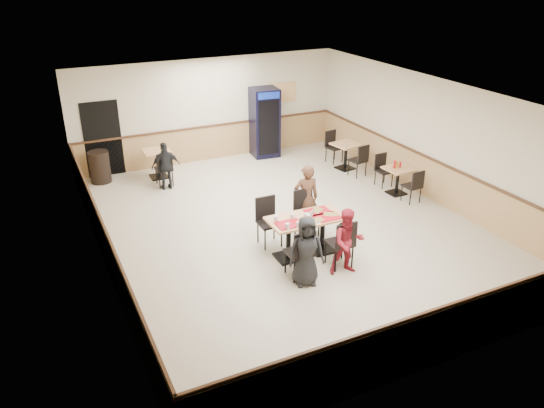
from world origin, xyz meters
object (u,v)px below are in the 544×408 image
diner_woman_left (306,251)px  pepsi_cooler (265,122)px  lone_diner (166,166)px  side_table_far (346,152)px  diner_man_opposite (306,198)px  side_table_near (398,177)px  diner_woman_right (348,242)px  main_table (306,230)px  back_table (158,160)px  trash_bin (100,167)px

diner_woman_left → pepsi_cooler: pepsi_cooler is taller
lone_diner → side_table_far: (5.02, -0.80, -0.13)m
diner_man_opposite → side_table_near: diner_man_opposite is taller
diner_woman_left → side_table_far: 6.13m
diner_woman_left → side_table_far: size_ratio=1.67×
diner_woman_left → lone_diner: 5.63m
diner_woman_right → side_table_near: diner_woman_right is taller
main_table → side_table_far: bearing=49.1°
diner_woman_left → side_table_near: diner_woman_left is taller
side_table_far → pepsi_cooler: 2.67m
side_table_far → diner_man_opposite: bearing=-135.4°
main_table → diner_man_opposite: size_ratio=1.02×
pepsi_cooler → diner_man_opposite: bearing=-99.0°
diner_woman_right → side_table_far: diner_woman_right is taller
diner_woman_right → diner_man_opposite: 1.90m
lone_diner → back_table: size_ratio=1.63×
diner_woman_right → trash_bin: bearing=129.1°
lone_diner → side_table_far: lone_diner is taller
main_table → diner_woman_left: diner_woman_left is taller
trash_bin → diner_man_opposite: bearing=-53.2°
pepsi_cooler → diner_woman_right: bearing=-96.2°
lone_diner → side_table_near: (5.24, -2.89, -0.17)m
diner_woman_right → side_table_near: size_ratio=1.91×
diner_man_opposite → side_table_near: bearing=-154.3°
lone_diner → side_table_far: 5.09m
side_table_near → trash_bin: size_ratio=0.81×
main_table → pepsi_cooler: pepsi_cooler is taller
diner_woman_left → side_table_near: bearing=47.2°
pepsi_cooler → lone_diner: bearing=-154.0°
diner_woman_right → back_table: bearing=119.1°
lone_diner → side_table_near: 5.99m
diner_woman_right → lone_diner: diner_woman_right is taller
diner_woman_left → diner_woman_right: bearing=13.7°
diner_woman_right → pepsi_cooler: bearing=89.9°
diner_woman_right → diner_man_opposite: (0.15, 1.89, 0.10)m
trash_bin → pepsi_cooler: bearing=0.5°
diner_woman_left → pepsi_cooler: (2.32, 6.79, 0.36)m
main_table → trash_bin: trash_bin is taller
diner_woman_right → side_table_near: 4.19m
trash_bin → diner_woman_left: bearing=-68.9°
main_table → lone_diner: bearing=110.6°
lone_diner → pepsi_cooler: size_ratio=0.61×
main_table → diner_woman_left: bearing=-117.9°
diner_woman_left → trash_bin: 7.24m
diner_woman_right → back_table: diner_woman_right is taller
diner_woman_left → pepsi_cooler: 7.19m
side_table_near → back_table: bearing=144.2°
main_table → diner_woman_left: 1.08m
lone_diner → trash_bin: 1.95m
diner_woman_left → side_table_near: size_ratio=1.94×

